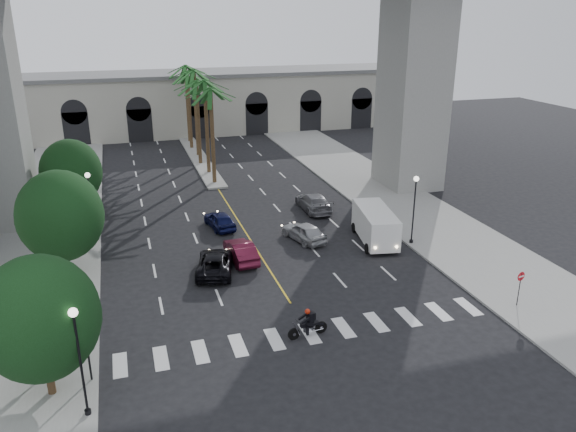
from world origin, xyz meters
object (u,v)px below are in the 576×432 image
at_px(pedestrian_a, 20,319).
at_px(lamp_post_right, 414,204).
at_px(traffic_signal_near, 86,336).
at_px(pedestrian_b, 50,271).
at_px(motorcycle_rider, 309,324).
at_px(cargo_van, 375,225).
at_px(lamp_post_left_far, 91,200).
at_px(traffic_signal_far, 88,296).
at_px(lamp_post_left_near, 79,353).
at_px(do_not_enter_sign, 520,282).
at_px(car_a, 304,232).
at_px(car_b, 241,251).
at_px(car_d, 313,202).
at_px(car_e, 220,220).
at_px(car_c, 215,263).

bearing_deg(pedestrian_a, lamp_post_right, 11.85).
bearing_deg(traffic_signal_near, pedestrian_b, 103.32).
relative_size(motorcycle_rider, cargo_van, 0.37).
height_order(lamp_post_left_far, traffic_signal_far, lamp_post_left_far).
height_order(lamp_post_right, traffic_signal_far, lamp_post_right).
bearing_deg(lamp_post_left_near, traffic_signal_far, 89.12).
relative_size(pedestrian_b, do_not_enter_sign, 0.84).
bearing_deg(car_a, motorcycle_rider, 55.90).
relative_size(lamp_post_left_far, motorcycle_rider, 2.31).
bearing_deg(traffic_signal_near, pedestrian_a, 123.91).
bearing_deg(car_b, traffic_signal_near, 45.72).
height_order(traffic_signal_near, car_d, traffic_signal_near).
bearing_deg(lamp_post_left_far, car_a, -17.72).
bearing_deg(cargo_van, lamp_post_left_near, -134.82).
distance_m(lamp_post_left_near, motorcycle_rider, 11.99).
bearing_deg(pedestrian_b, traffic_signal_far, -31.94).
relative_size(car_a, pedestrian_a, 2.51).
relative_size(lamp_post_right, traffic_signal_far, 1.47).
relative_size(traffic_signal_near, motorcycle_rider, 1.58).
bearing_deg(car_e, lamp_post_left_far, -11.96).
relative_size(car_b, car_c, 0.88).
bearing_deg(car_e, lamp_post_right, 140.48).
distance_m(traffic_signal_far, car_e, 17.11).
distance_m(traffic_signal_far, motorcycle_rider, 11.75).
xyz_separation_m(traffic_signal_near, traffic_signal_far, (0.00, 4.00, 0.00)).
xyz_separation_m(pedestrian_b, do_not_enter_sign, (26.59, -10.92, 0.56)).
height_order(pedestrian_a, do_not_enter_sign, do_not_enter_sign).
xyz_separation_m(car_d, cargo_van, (2.04, -8.19, 0.66)).
bearing_deg(car_c, lamp_post_left_near, 72.88).
relative_size(lamp_post_right, traffic_signal_near, 1.47).
bearing_deg(lamp_post_right, lamp_post_left_near, -150.31).
distance_m(lamp_post_left_far, car_b, 12.41).
bearing_deg(car_c, car_d, -122.12).
height_order(car_c, do_not_enter_sign, do_not_enter_sign).
relative_size(motorcycle_rider, do_not_enter_sign, 0.99).
relative_size(traffic_signal_near, car_a, 0.86).
height_order(traffic_signal_near, traffic_signal_far, same).
bearing_deg(motorcycle_rider, car_e, 88.10).
bearing_deg(motorcycle_rider, traffic_signal_far, 156.62).
xyz_separation_m(traffic_signal_far, do_not_enter_sign, (23.99, -3.92, -0.82)).
relative_size(car_a, car_c, 0.85).
distance_m(motorcycle_rider, pedestrian_b, 17.16).
relative_size(lamp_post_left_near, lamp_post_right, 1.00).
height_order(lamp_post_left_near, motorcycle_rider, lamp_post_left_near).
relative_size(traffic_signal_far, car_b, 0.83).
bearing_deg(cargo_van, car_b, -168.20).
xyz_separation_m(cargo_van, pedestrian_a, (-23.92, -6.28, -0.43)).
bearing_deg(car_a, car_b, 5.19).
relative_size(traffic_signal_near, do_not_enter_sign, 1.56).
distance_m(car_b, do_not_enter_sign, 18.20).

